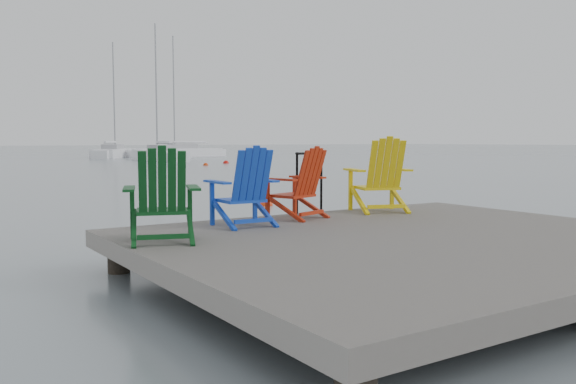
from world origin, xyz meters
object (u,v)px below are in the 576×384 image
sailboat_mid (114,154)px  sailboat_near (159,156)px  buoy_a (265,205)px  chair_red (299,183)px  chair_yellow (380,175)px  sailboat_far (179,153)px  chair_green (162,196)px  chair_blue (245,187)px  buoy_c (226,163)px  handrail (309,176)px  buoy_d (206,165)px

sailboat_mid → sailboat_near: bearing=-53.8°
sailboat_mid → buoy_a: size_ratio=30.53×
chair_red → chair_yellow: 1.46m
sailboat_far → buoy_a: bearing=155.8°
sailboat_near → sailboat_far: bearing=61.1°
chair_green → chair_blue: size_ratio=1.01×
chair_red → buoy_c: 34.07m
chair_red → sailboat_far: (18.98, 48.62, -0.63)m
chair_red → sailboat_far: size_ratio=0.08×
handrail → chair_yellow: bearing=-26.9°
chair_yellow → chair_blue: bearing=-154.6°
sailboat_near → sailboat_mid: sailboat_near is taller
sailboat_far → buoy_c: (-4.20, -17.94, -0.36)m
chair_blue → sailboat_near: size_ratio=0.09×
chair_green → chair_blue: chair_green is taller
chair_blue → sailboat_near: bearing=72.1°
buoy_c → buoy_d: buoy_c is taller
sailboat_near → sailboat_mid: size_ratio=1.01×
chair_red → buoy_c: (14.79, 30.68, -0.98)m
sailboat_near → sailboat_mid: bearing=94.8°
chair_blue → sailboat_mid: (13.83, 49.67, -0.64)m
buoy_c → chair_green: bearing=-118.5°
chair_red → buoy_c: chair_red is taller
buoy_d → chair_yellow: bearing=-110.6°
chair_green → buoy_c: 35.88m
chair_yellow → buoy_c: 33.48m
chair_green → sailboat_mid: bearing=93.2°
chair_yellow → sailboat_near: (11.82, 39.22, -0.70)m
chair_blue → buoy_d: 31.36m
handrail → sailboat_mid: sailboat_mid is taller
sailboat_near → chair_green: bearing=-108.9°
chair_green → chair_blue: (1.32, 0.59, -0.00)m
chair_yellow → sailboat_mid: 50.72m
buoy_c → chair_red: bearing=-115.7°
chair_red → buoy_d: chair_red is taller
chair_green → buoy_a: size_ratio=2.75×
sailboat_mid → buoy_c: bearing=-50.4°
sailboat_near → buoy_c: sailboat_near is taller
chair_red → buoy_a: size_ratio=2.68×
chair_green → sailboat_far: size_ratio=0.08×
buoy_a → buoy_d: 24.30m
chair_yellow → sailboat_mid: sailboat_mid is taller
buoy_a → buoy_c: size_ratio=0.89×
sailboat_near → buoy_d: size_ratio=33.90×
chair_green → chair_yellow: size_ratio=0.90×
handrail → sailboat_near: size_ratio=0.08×
chair_red → chair_yellow: (1.46, -0.02, 0.07)m
sailboat_mid → buoy_d: sailboat_mid is taller
buoy_c → buoy_d: 3.66m
chair_yellow → sailboat_mid: size_ratio=0.10×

